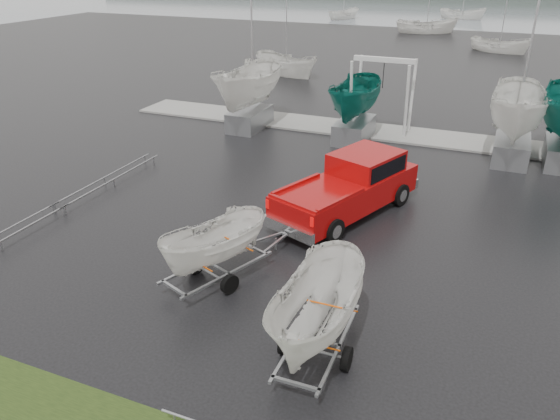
# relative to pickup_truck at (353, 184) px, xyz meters

# --- Properties ---
(ground_plane) EXTENTS (120.00, 120.00, 0.00)m
(ground_plane) POSITION_rel_pickup_truck_xyz_m (-1.33, -2.57, -1.15)
(ground_plane) COLOR black
(ground_plane) RESTS_ON ground
(lake) EXTENTS (300.00, 300.00, 0.00)m
(lake) POSITION_rel_pickup_truck_xyz_m (-1.33, 97.43, -1.16)
(lake) COLOR slate
(lake) RESTS_ON ground
(dock) EXTENTS (30.00, 3.00, 0.12)m
(dock) POSITION_rel_pickup_truck_xyz_m (-1.33, 10.43, -1.10)
(dock) COLOR #979792
(dock) RESTS_ON ground
(pickup_truck) EXTENTS (4.46, 6.99, 2.20)m
(pickup_truck) POSITION_rel_pickup_truck_xyz_m (0.00, 0.00, 0.00)
(pickup_truck) COLOR #9B0809
(pickup_truck) RESTS_ON ground
(trailer_hitched) EXTENTS (2.39, 3.78, 4.41)m
(trailer_hitched) POSITION_rel_pickup_truck_xyz_m (-2.45, -6.40, 1.26)
(trailer_hitched) COLOR gray
(trailer_hitched) RESTS_ON ground
(trailer_parked) EXTENTS (1.82, 3.62, 5.25)m
(trailer_parked) POSITION_rel_pickup_truck_xyz_m (1.53, -8.50, 1.69)
(trailer_parked) COLOR gray
(trailer_parked) RESTS_ON ground
(boat_hoist) EXTENTS (3.30, 2.18, 4.12)m
(boat_hoist) POSITION_rel_pickup_truck_xyz_m (-1.35, 10.43, 1.52)
(boat_hoist) COLOR silver
(boat_hoist) RESTS_ON ground
(keelboat_0) EXTENTS (2.52, 3.20, 10.69)m
(keelboat_0) POSITION_rel_pickup_truck_xyz_m (-8.36, 8.43, 2.86)
(keelboat_0) COLOR gray
(keelboat_0) RESTS_ON ground
(keelboat_1) EXTENTS (2.17, 3.20, 6.86)m
(keelboat_1) POSITION_rel_pickup_truck_xyz_m (-2.30, 8.63, 2.25)
(keelboat_1) COLOR gray
(keelboat_1) RESTS_ON ground
(keelboat_2) EXTENTS (2.53, 3.20, 10.71)m
(keelboat_2) POSITION_rel_pickup_truck_xyz_m (5.53, 8.43, 2.88)
(keelboat_2) COLOR gray
(keelboat_2) RESTS_ON ground
(mast_rack_0) EXTENTS (0.56, 6.50, 0.06)m
(mast_rack_0) POSITION_rel_pickup_truck_xyz_m (-10.33, -1.57, -0.80)
(mast_rack_0) COLOR gray
(mast_rack_0) RESTS_ON ground
(moored_boat_0) EXTENTS (3.72, 3.69, 11.56)m
(moored_boat_0) POSITION_rel_pickup_truck_xyz_m (-12.20, 23.49, -1.14)
(moored_boat_0) COLOR silver
(moored_boat_0) RESTS_ON ground
(moored_boat_1) EXTENTS (3.61, 3.56, 11.74)m
(moored_boat_1) POSITION_rel_pickup_truck_xyz_m (-5.43, 53.01, -1.15)
(moored_boat_1) COLOR silver
(moored_boat_1) RESTS_ON ground
(moored_boat_2) EXTENTS (3.05, 3.01, 11.10)m
(moored_boat_2) POSITION_rel_pickup_truck_xyz_m (3.55, 41.56, -1.14)
(moored_boat_2) COLOR silver
(moored_boat_2) RESTS_ON ground
(moored_boat_4) EXTENTS (3.08, 3.10, 11.02)m
(moored_boat_4) POSITION_rel_pickup_truck_xyz_m (-19.34, 64.08, -1.14)
(moored_boat_4) COLOR silver
(moored_boat_4) RESTS_ON ground
(moored_boat_5) EXTENTS (2.89, 2.83, 11.36)m
(moored_boat_5) POSITION_rel_pickup_truck_xyz_m (-2.99, 70.77, -1.14)
(moored_boat_5) COLOR silver
(moored_boat_5) RESTS_ON ground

